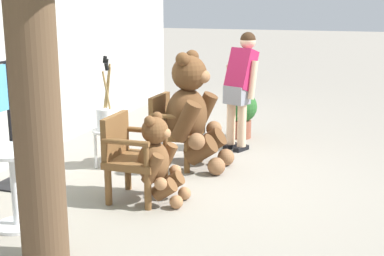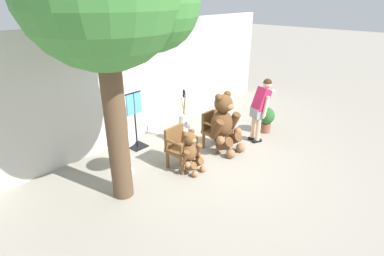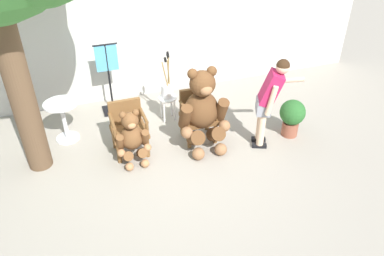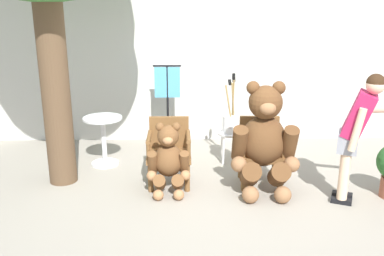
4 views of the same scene
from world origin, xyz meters
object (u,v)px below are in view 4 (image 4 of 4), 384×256
at_px(brush_bucket, 230,121).
at_px(white_stool, 230,139).
at_px(teddy_bear_large, 264,139).
at_px(person_visitor, 357,128).
at_px(wooden_chair_right, 260,149).
at_px(round_side_table, 104,135).
at_px(clothing_display_stand, 168,105).
at_px(wooden_chair_left, 169,150).
at_px(teddy_bear_small, 168,159).

bearing_deg(brush_bucket, white_stool, 124.46).
relative_size(teddy_bear_large, person_visitor, 0.90).
distance_m(wooden_chair_right, brush_bucket, 0.81).
distance_m(wooden_chair_right, white_stool, 0.80).
height_order(brush_bucket, round_side_table, brush_bucket).
bearing_deg(white_stool, brush_bucket, -55.54).
bearing_deg(clothing_display_stand, teddy_bear_large, -52.62).
relative_size(wooden_chair_left, white_stool, 1.87).
distance_m(person_visitor, round_side_table, 3.43).
distance_m(person_visitor, brush_bucket, 1.89).
bearing_deg(wooden_chair_right, teddy_bear_small, -166.30).
height_order(wooden_chair_left, round_side_table, wooden_chair_left).
relative_size(wooden_chair_right, clothing_display_stand, 0.63).
bearing_deg(round_side_table, wooden_chair_right, -17.33).
relative_size(wooden_chair_right, white_stool, 1.87).
relative_size(teddy_bear_large, brush_bucket, 1.59).
bearing_deg(brush_bucket, teddy_bear_large, -72.20).
xyz_separation_m(wooden_chair_right, brush_bucket, (-0.32, 0.73, 0.17)).
bearing_deg(wooden_chair_right, teddy_bear_large, -90.88).
relative_size(wooden_chair_right, teddy_bear_large, 0.62).
height_order(wooden_chair_left, white_stool, wooden_chair_left).
height_order(wooden_chair_right, brush_bucket, brush_bucket).
distance_m(wooden_chair_right, teddy_bear_large, 0.34).
distance_m(teddy_bear_large, person_visitor, 1.08).
xyz_separation_m(round_side_table, clothing_display_stand, (0.91, 0.70, 0.27)).
relative_size(teddy_bear_small, round_side_table, 1.25).
xyz_separation_m(wooden_chair_left, wooden_chair_right, (1.19, -0.00, 0.00)).
relative_size(wooden_chair_right, teddy_bear_small, 0.96).
relative_size(teddy_bear_large, clothing_display_stand, 1.02).
bearing_deg(wooden_chair_right, clothing_display_stand, 132.28).
bearing_deg(clothing_display_stand, wooden_chair_right, -47.72).
distance_m(teddy_bear_large, brush_bucket, 1.03).
height_order(wooden_chair_left, brush_bucket, brush_bucket).
relative_size(person_visitor, round_side_table, 2.17).
distance_m(white_stool, round_side_table, 1.84).
height_order(brush_bucket, clothing_display_stand, clothing_display_stand).
bearing_deg(round_side_table, brush_bucket, 1.58).
xyz_separation_m(wooden_chair_left, white_stool, (0.87, 0.73, -0.11)).
bearing_deg(round_side_table, teddy_bear_large, -23.34).
bearing_deg(white_stool, teddy_bear_small, -130.49).
height_order(wooden_chair_left, teddy_bear_small, teddy_bear_small).
height_order(wooden_chair_right, clothing_display_stand, clothing_display_stand).
bearing_deg(round_side_table, clothing_display_stand, 37.64).
xyz_separation_m(wooden_chair_left, round_side_table, (-0.97, 0.67, -0.01)).
height_order(wooden_chair_right, teddy_bear_large, teddy_bear_large).
distance_m(wooden_chair_left, white_stool, 1.14).
relative_size(wooden_chair_left, teddy_bear_small, 0.96).
bearing_deg(teddy_bear_small, round_side_table, 135.20).
xyz_separation_m(teddy_bear_small, round_side_table, (-0.97, 0.96, 0.01)).
height_order(wooden_chair_left, clothing_display_stand, clothing_display_stand).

